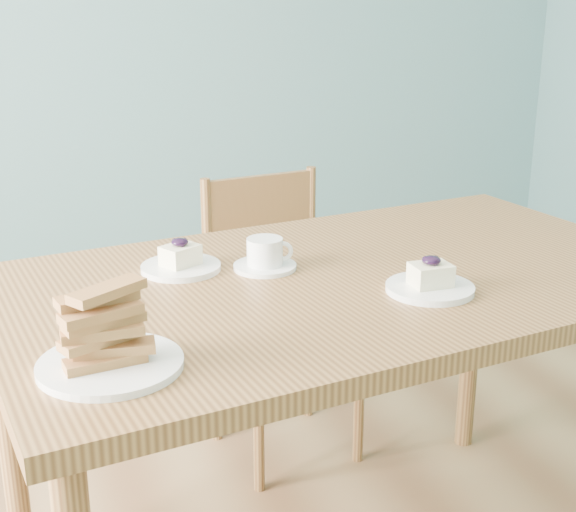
{
  "coord_description": "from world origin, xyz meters",
  "views": [
    {
      "loc": [
        -0.44,
        -1.43,
        1.39
      ],
      "look_at": [
        0.12,
        0.13,
        0.85
      ],
      "focal_mm": 50.0,
      "sensor_mm": 36.0,
      "label": 1
    }
  ],
  "objects_px": {
    "dining_table": "(344,308)",
    "dining_chair": "(279,316)",
    "coffee_cup": "(265,256)",
    "biscotti_plate": "(109,340)",
    "cheesecake_plate_far": "(181,262)",
    "cheesecake_plate_near": "(430,283)"
  },
  "relations": [
    {
      "from": "dining_table",
      "to": "dining_chair",
      "type": "distance_m",
      "value": 0.71
    },
    {
      "from": "coffee_cup",
      "to": "biscotti_plate",
      "type": "height_order",
      "value": "biscotti_plate"
    },
    {
      "from": "dining_table",
      "to": "dining_chair",
      "type": "height_order",
      "value": "dining_chair"
    },
    {
      "from": "dining_chair",
      "to": "coffee_cup",
      "type": "height_order",
      "value": "coffee_cup"
    },
    {
      "from": "dining_table",
      "to": "biscotti_plate",
      "type": "relative_size",
      "value": 6.72
    },
    {
      "from": "dining_chair",
      "to": "biscotti_plate",
      "type": "distance_m",
      "value": 1.2
    },
    {
      "from": "cheesecake_plate_far",
      "to": "coffee_cup",
      "type": "relative_size",
      "value": 1.26
    },
    {
      "from": "dining_table",
      "to": "dining_chair",
      "type": "bearing_deg",
      "value": 76.15
    },
    {
      "from": "coffee_cup",
      "to": "dining_chair",
      "type": "bearing_deg",
      "value": 84.38
    },
    {
      "from": "cheesecake_plate_near",
      "to": "dining_chair",
      "type": "bearing_deg",
      "value": 93.45
    },
    {
      "from": "dining_table",
      "to": "cheesecake_plate_near",
      "type": "relative_size",
      "value": 8.85
    },
    {
      "from": "cheesecake_plate_far",
      "to": "cheesecake_plate_near",
      "type": "bearing_deg",
      "value": -33.67
    },
    {
      "from": "coffee_cup",
      "to": "biscotti_plate",
      "type": "distance_m",
      "value": 0.55
    },
    {
      "from": "dining_table",
      "to": "biscotti_plate",
      "type": "bearing_deg",
      "value": -159.25
    },
    {
      "from": "cheesecake_plate_near",
      "to": "cheesecake_plate_far",
      "type": "height_order",
      "value": "cheesecake_plate_near"
    },
    {
      "from": "dining_table",
      "to": "cheesecake_plate_far",
      "type": "height_order",
      "value": "cheesecake_plate_far"
    },
    {
      "from": "coffee_cup",
      "to": "cheesecake_plate_far",
      "type": "bearing_deg",
      "value": -179.99
    },
    {
      "from": "dining_table",
      "to": "cheesecake_plate_near",
      "type": "bearing_deg",
      "value": -59.95
    },
    {
      "from": "dining_table",
      "to": "dining_chair",
      "type": "xyz_separation_m",
      "value": [
        0.07,
        0.65,
        -0.28
      ]
    },
    {
      "from": "cheesecake_plate_far",
      "to": "biscotti_plate",
      "type": "height_order",
      "value": "biscotti_plate"
    },
    {
      "from": "dining_table",
      "to": "cheesecake_plate_far",
      "type": "xyz_separation_m",
      "value": [
        -0.33,
        0.14,
        0.1
      ]
    },
    {
      "from": "dining_chair",
      "to": "cheesecake_plate_near",
      "type": "height_order",
      "value": "cheesecake_plate_near"
    }
  ]
}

